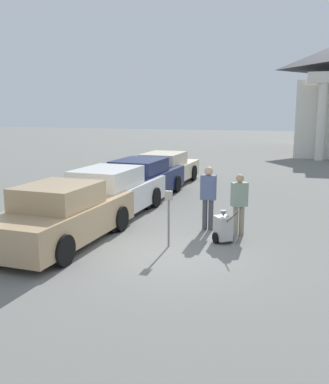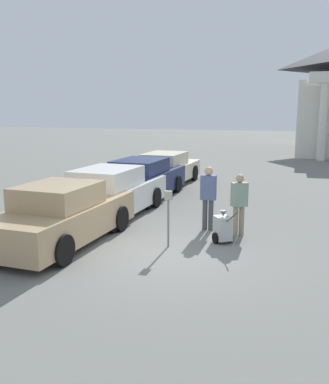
{
  "view_description": "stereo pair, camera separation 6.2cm",
  "coord_description": "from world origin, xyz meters",
  "px_view_note": "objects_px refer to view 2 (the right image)",
  "views": [
    {
      "loc": [
        2.8,
        -9.26,
        3.36
      ],
      "look_at": [
        -0.59,
        1.85,
        1.1
      ],
      "focal_mm": 40.0,
      "sensor_mm": 36.0,
      "label": 1
    },
    {
      "loc": [
        2.86,
        -9.24,
        3.36
      ],
      "look_at": [
        -0.59,
        1.85,
        1.1
      ],
      "focal_mm": 40.0,
      "sensor_mm": 36.0,
      "label": 2
    }
  ],
  "objects_px": {
    "parked_car_white": "(110,194)",
    "person_worker": "(208,194)",
    "parked_car_tan": "(62,216)",
    "parking_meter": "(168,208)",
    "parked_car_navy": "(142,180)",
    "parked_car_cream": "(166,170)",
    "person_supervisor": "(239,201)",
    "equipment_cart": "(223,228)"
  },
  "relations": [
    {
      "from": "parked_car_tan",
      "to": "person_worker",
      "type": "distance_m",
      "value": 4.0
    },
    {
      "from": "parked_car_navy",
      "to": "parking_meter",
      "type": "distance_m",
      "value": 5.93
    },
    {
      "from": "parked_car_white",
      "to": "equipment_cart",
      "type": "height_order",
      "value": "parked_car_white"
    },
    {
      "from": "parked_car_navy",
      "to": "parking_meter",
      "type": "relative_size",
      "value": 3.7
    },
    {
      "from": "parked_car_white",
      "to": "person_worker",
      "type": "relative_size",
      "value": 2.97
    },
    {
      "from": "parked_car_cream",
      "to": "person_supervisor",
      "type": "distance_m",
      "value": 8.04
    },
    {
      "from": "parking_meter",
      "to": "person_worker",
      "type": "bearing_deg",
      "value": 70.87
    },
    {
      "from": "parked_car_navy",
      "to": "person_worker",
      "type": "distance_m",
      "value": 4.81
    },
    {
      "from": "parked_car_white",
      "to": "equipment_cart",
      "type": "distance_m",
      "value": 4.23
    },
    {
      "from": "parked_car_navy",
      "to": "person_supervisor",
      "type": "bearing_deg",
      "value": -39.82
    },
    {
      "from": "parking_meter",
      "to": "person_worker",
      "type": "xyz_separation_m",
      "value": [
        0.62,
        1.8,
        0.05
      ]
    },
    {
      "from": "parked_car_white",
      "to": "equipment_cart",
      "type": "bearing_deg",
      "value": -20.6
    },
    {
      "from": "parking_meter",
      "to": "parked_car_white",
      "type": "bearing_deg",
      "value": 137.97
    },
    {
      "from": "parked_car_white",
      "to": "equipment_cart",
      "type": "relative_size",
      "value": 5.36
    },
    {
      "from": "parked_car_white",
      "to": "person_worker",
      "type": "height_order",
      "value": "person_worker"
    },
    {
      "from": "parked_car_white",
      "to": "person_supervisor",
      "type": "xyz_separation_m",
      "value": [
        4.17,
        -0.89,
        0.23
      ]
    },
    {
      "from": "person_supervisor",
      "to": "equipment_cart",
      "type": "xyz_separation_m",
      "value": [
        -0.29,
        -0.77,
        -0.56
      ]
    },
    {
      "from": "parked_car_white",
      "to": "parking_meter",
      "type": "relative_size",
      "value": 3.78
    },
    {
      "from": "parked_car_navy",
      "to": "parking_meter",
      "type": "bearing_deg",
      "value": -60.9
    },
    {
      "from": "parked_car_navy",
      "to": "equipment_cart",
      "type": "distance_m",
      "value": 6.01
    },
    {
      "from": "parked_car_cream",
      "to": "parked_car_tan",
      "type": "bearing_deg",
      "value": -87.44
    },
    {
      "from": "equipment_cart",
      "to": "parked_car_tan",
      "type": "bearing_deg",
      "value": 161.11
    },
    {
      "from": "parked_car_cream",
      "to": "parked_car_navy",
      "type": "bearing_deg",
      "value": -87.44
    },
    {
      "from": "parked_car_white",
      "to": "person_worker",
      "type": "xyz_separation_m",
      "value": [
        3.27,
        -0.59,
        0.31
      ]
    },
    {
      "from": "parking_meter",
      "to": "parked_car_navy",
      "type": "bearing_deg",
      "value": 116.55
    },
    {
      "from": "parked_car_white",
      "to": "parked_car_navy",
      "type": "distance_m",
      "value": 2.91
    },
    {
      "from": "parked_car_cream",
      "to": "person_supervisor",
      "type": "relative_size",
      "value": 3.12
    },
    {
      "from": "parked_car_tan",
      "to": "parking_meter",
      "type": "xyz_separation_m",
      "value": [
        2.65,
        0.49,
        0.27
      ]
    },
    {
      "from": "parked_car_cream",
      "to": "person_worker",
      "type": "distance_m",
      "value": 7.34
    },
    {
      "from": "parking_meter",
      "to": "equipment_cart",
      "type": "xyz_separation_m",
      "value": [
        1.23,
        0.73,
        -0.59
      ]
    },
    {
      "from": "parked_car_cream",
      "to": "parking_meter",
      "type": "bearing_deg",
      "value": -69.86
    },
    {
      "from": "parked_car_tan",
      "to": "parking_meter",
      "type": "bearing_deg",
      "value": 12.97
    },
    {
      "from": "parking_meter",
      "to": "person_worker",
      "type": "relative_size",
      "value": 0.79
    },
    {
      "from": "parking_meter",
      "to": "person_supervisor",
      "type": "bearing_deg",
      "value": 44.5
    },
    {
      "from": "parked_car_navy",
      "to": "person_supervisor",
      "type": "height_order",
      "value": "person_supervisor"
    },
    {
      "from": "parked_car_white",
      "to": "parked_car_cream",
      "type": "relative_size",
      "value": 1.03
    },
    {
      "from": "parked_car_cream",
      "to": "parking_meter",
      "type": "xyz_separation_m",
      "value": [
        2.65,
        -8.36,
        0.3
      ]
    },
    {
      "from": "parked_car_tan",
      "to": "parked_car_white",
      "type": "distance_m",
      "value": 2.88
    },
    {
      "from": "parked_car_white",
      "to": "person_worker",
      "type": "distance_m",
      "value": 3.34
    },
    {
      "from": "parked_car_cream",
      "to": "equipment_cart",
      "type": "bearing_deg",
      "value": -60.5
    },
    {
      "from": "parking_meter",
      "to": "person_supervisor",
      "type": "relative_size",
      "value": 0.85
    },
    {
      "from": "parked_car_cream",
      "to": "equipment_cart",
      "type": "relative_size",
      "value": 5.22
    }
  ]
}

